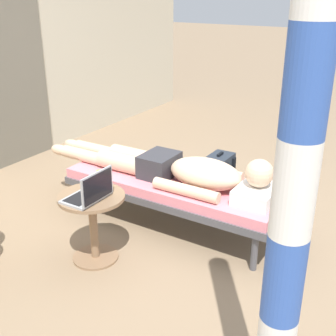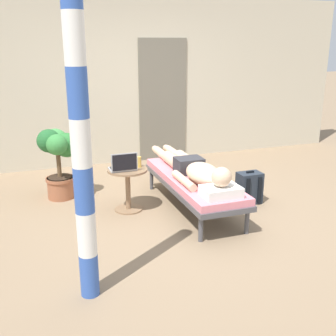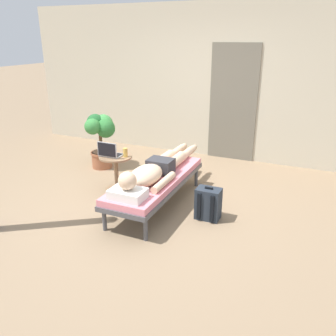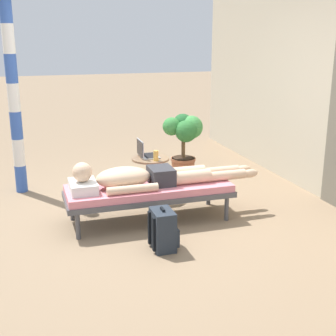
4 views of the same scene
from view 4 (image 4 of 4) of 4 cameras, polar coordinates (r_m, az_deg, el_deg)
ground_plane at (r=5.40m, az=-2.84°, el=-6.08°), size 40.00×40.00×0.00m
lounge_chair at (r=5.21m, az=-2.35°, el=-2.87°), size 0.64×1.87×0.42m
person_reclining at (r=5.14m, az=-2.90°, el=-1.12°), size 0.53×2.17×0.32m
side_table at (r=5.96m, az=-2.15°, el=-0.30°), size 0.48×0.48×0.52m
laptop at (r=5.94m, az=-2.80°, el=1.90°), size 0.31×0.24×0.23m
drink_glass at (r=5.76m, az=-1.49°, el=1.53°), size 0.06×0.06×0.13m
backpack at (r=4.58m, az=-0.61°, el=-7.62°), size 0.30×0.26×0.42m
potted_plant at (r=6.78m, az=2.03°, el=3.79°), size 0.52×0.60×0.92m
porch_post at (r=6.29m, az=-18.42°, el=8.23°), size 0.15×0.15×2.53m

